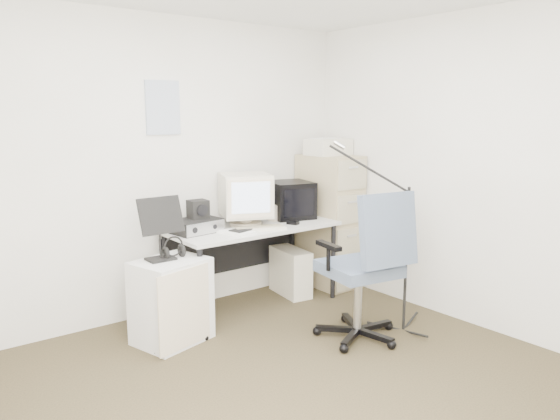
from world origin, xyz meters
TOP-DOWN VIEW (x-y plane):
  - floor at (0.00, 0.00)m, footprint 3.60×3.60m
  - wall_back at (0.00, 1.80)m, footprint 3.60×0.02m
  - wall_right at (1.80, 0.00)m, footprint 0.02×3.60m
  - wall_calendar at (-0.02, 1.79)m, footprint 0.30×0.02m
  - filing_cabinet at (1.58, 1.48)m, footprint 0.40×0.60m
  - printer at (1.58, 1.51)m, footprint 0.41×0.29m
  - desk at (0.63, 1.45)m, footprint 1.50×0.70m
  - crt_monitor at (0.60, 1.50)m, footprint 0.55×0.56m
  - crt_tv at (1.13, 1.54)m, footprint 0.46×0.47m
  - desk_speaker at (0.91, 1.50)m, footprint 0.09×0.09m
  - keyboard at (0.58, 1.28)m, footprint 0.47×0.30m
  - mouse at (0.95, 1.28)m, footprint 0.10×0.12m
  - radio_receiver at (0.11, 1.52)m, footprint 0.42×0.32m
  - radio_speaker at (0.15, 1.55)m, footprint 0.16×0.15m
  - papers at (0.35, 1.28)m, footprint 0.26×0.31m
  - pc_tower at (1.09, 1.48)m, footprint 0.28×0.50m
  - office_chair at (0.85, 0.36)m, footprint 0.76×0.76m
  - side_cart at (-0.30, 1.18)m, footprint 0.60×0.53m
  - music_stand at (-0.35, 1.23)m, footprint 0.37×0.28m
  - headphones at (-0.25, 1.22)m, footprint 0.20×0.20m
  - mic_stand at (1.26, 0.25)m, footprint 0.03×0.03m

SIDE VIEW (x-z plane):
  - floor at x=0.00m, z-range -0.01..0.00m
  - pc_tower at x=1.09m, z-range 0.00..0.44m
  - side_cart at x=-0.30m, z-range 0.00..0.63m
  - desk at x=0.63m, z-range 0.00..0.73m
  - office_chair at x=0.85m, z-range 0.00..1.15m
  - filing_cabinet at x=1.58m, z-range 0.00..1.30m
  - headphones at x=-0.25m, z-range 0.67..0.70m
  - papers at x=0.35m, z-range 0.73..0.75m
  - keyboard at x=0.58m, z-range 0.73..0.75m
  - mouse at x=0.95m, z-range 0.73..0.76m
  - mic_stand at x=1.26m, z-range 0.00..1.51m
  - radio_receiver at x=0.11m, z-range 0.73..0.84m
  - desk_speaker at x=0.91m, z-range 0.73..0.88m
  - music_stand at x=-0.35m, z-range 0.63..1.12m
  - crt_tv at x=1.13m, z-range 0.73..1.07m
  - radio_speaker at x=0.15m, z-range 0.84..0.99m
  - crt_monitor at x=0.60m, z-range 0.73..1.18m
  - wall_back at x=0.00m, z-range 0.00..2.50m
  - wall_right at x=1.80m, z-range 0.00..2.50m
  - printer at x=1.58m, z-range 1.30..1.46m
  - wall_calendar at x=-0.02m, z-range 1.53..1.97m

